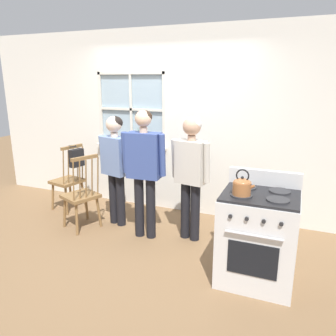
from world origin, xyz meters
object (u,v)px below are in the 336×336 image
(person_adult_right, at_px, (191,167))
(potted_plant, at_px, (138,141))
(person_elderly_left, at_px, (115,160))
(person_teen_center, at_px, (144,163))
(chair_by_window, at_px, (68,181))
(kettle, at_px, (242,186))
(chair_near_wall, at_px, (81,196))
(stove, at_px, (258,237))
(handbag, at_px, (76,157))

(person_adult_right, height_order, potted_plant, person_adult_right)
(person_elderly_left, distance_m, person_teen_center, 0.57)
(chair_by_window, relative_size, kettle, 4.19)
(chair_near_wall, xyz_separation_m, kettle, (2.20, -0.49, 0.57))
(person_teen_center, bearing_deg, potted_plant, 117.42)
(person_teen_center, height_order, kettle, person_teen_center)
(chair_by_window, height_order, chair_near_wall, same)
(chair_near_wall, relative_size, potted_plant, 3.43)
(stove, height_order, handbag, stove)
(chair_near_wall, xyz_separation_m, person_elderly_left, (0.38, 0.29, 0.47))
(stove, bearing_deg, chair_by_window, 164.24)
(chair_near_wall, bearing_deg, person_adult_right, 122.47)
(person_teen_center, bearing_deg, person_elderly_left, 155.37)
(chair_near_wall, xyz_separation_m, potted_plant, (0.34, 1.02, 0.60))
(potted_plant, bearing_deg, chair_by_window, -150.25)
(chair_by_window, distance_m, chair_near_wall, 0.77)
(person_teen_center, xyz_separation_m, person_adult_right, (0.55, 0.16, -0.04))
(person_teen_center, height_order, stove, person_teen_center)
(person_adult_right, bearing_deg, kettle, -34.72)
(person_teen_center, relative_size, kettle, 6.60)
(person_teen_center, xyz_separation_m, kettle, (1.29, -0.57, 0.04))
(person_elderly_left, bearing_deg, kettle, -7.63)
(potted_plant, bearing_deg, handbag, -140.62)
(person_teen_center, distance_m, potted_plant, 1.10)
(person_teen_center, relative_size, handbag, 5.31)
(handbag, bearing_deg, chair_near_wall, -49.06)
(handbag, bearing_deg, person_teen_center, -15.23)
(potted_plant, xyz_separation_m, handbag, (-0.72, -0.59, -0.20))
(kettle, bearing_deg, potted_plant, 140.87)
(chair_by_window, xyz_separation_m, person_teen_center, (1.51, -0.40, 0.53))
(person_elderly_left, distance_m, person_adult_right, 1.09)
(person_teen_center, distance_m, handbag, 1.34)
(person_adult_right, distance_m, potted_plant, 1.37)
(person_elderly_left, relative_size, handbag, 4.94)
(person_teen_center, relative_size, potted_plant, 5.40)
(person_elderly_left, bearing_deg, handbag, -175.58)
(chair_by_window, distance_m, stove, 3.08)
(stove, xyz_separation_m, handbag, (-2.74, 0.79, 0.39))
(chair_by_window, height_order, potted_plant, potted_plant)
(chair_by_window, relative_size, person_adult_right, 0.67)
(person_teen_center, bearing_deg, chair_near_wall, -178.42)
(chair_by_window, relative_size, chair_near_wall, 1.00)
(chair_by_window, height_order, person_adult_right, person_adult_right)
(person_adult_right, distance_m, kettle, 1.04)
(person_elderly_left, height_order, stove, person_elderly_left)
(chair_by_window, height_order, handbag, same)
(stove, xyz_separation_m, potted_plant, (-2.02, 1.38, 0.59))
(person_elderly_left, height_order, person_adult_right, person_adult_right)
(kettle, height_order, handbag, kettle)
(person_elderly_left, relative_size, person_teen_center, 0.93)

